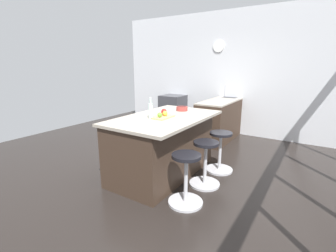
{
  "coord_description": "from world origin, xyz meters",
  "views": [
    {
      "loc": [
        3.06,
        2.06,
        1.7
      ],
      "look_at": [
        0.09,
        0.15,
        0.8
      ],
      "focal_mm": 25.69,
      "sensor_mm": 36.0,
      "label": 1
    }
  ],
  "objects_px": {
    "fruit_bowl": "(182,108)",
    "stool_middle": "(205,165)",
    "apple_yellow": "(165,113)",
    "water_bottle": "(151,110)",
    "apple_red": "(164,112)",
    "kitchen_island": "(163,145)",
    "stool_near_camera": "(186,181)",
    "apple_green": "(160,115)",
    "oven_range": "(173,111)",
    "cutting_board": "(162,117)",
    "stool_by_window": "(220,153)"
  },
  "relations": [
    {
      "from": "stool_by_window",
      "to": "apple_red",
      "type": "bearing_deg",
      "value": -54.35
    },
    {
      "from": "kitchen_island",
      "to": "apple_green",
      "type": "height_order",
      "value": "apple_green"
    },
    {
      "from": "stool_by_window",
      "to": "cutting_board",
      "type": "distance_m",
      "value": 1.14
    },
    {
      "from": "stool_near_camera",
      "to": "apple_yellow",
      "type": "height_order",
      "value": "apple_yellow"
    },
    {
      "from": "stool_middle",
      "to": "water_bottle",
      "type": "distance_m",
      "value": 1.11
    },
    {
      "from": "apple_green",
      "to": "apple_yellow",
      "type": "bearing_deg",
      "value": 174.47
    },
    {
      "from": "stool_middle",
      "to": "cutting_board",
      "type": "xyz_separation_m",
      "value": [
        0.08,
        -0.68,
        0.64
      ]
    },
    {
      "from": "fruit_bowl",
      "to": "apple_yellow",
      "type": "bearing_deg",
      "value": 4.68
    },
    {
      "from": "stool_middle",
      "to": "apple_red",
      "type": "distance_m",
      "value": 1.01
    },
    {
      "from": "kitchen_island",
      "to": "apple_red",
      "type": "relative_size",
      "value": 20.96
    },
    {
      "from": "cutting_board",
      "to": "water_bottle",
      "type": "relative_size",
      "value": 1.15
    },
    {
      "from": "fruit_bowl",
      "to": "stool_middle",
      "type": "bearing_deg",
      "value": 51.76
    },
    {
      "from": "apple_yellow",
      "to": "fruit_bowl",
      "type": "distance_m",
      "value": 0.6
    },
    {
      "from": "stool_near_camera",
      "to": "apple_green",
      "type": "xyz_separation_m",
      "value": [
        -0.42,
        -0.67,
        0.68
      ]
    },
    {
      "from": "kitchen_island",
      "to": "apple_yellow",
      "type": "relative_size",
      "value": 24.35
    },
    {
      "from": "apple_red",
      "to": "fruit_bowl",
      "type": "relative_size",
      "value": 0.45
    },
    {
      "from": "oven_range",
      "to": "fruit_bowl",
      "type": "bearing_deg",
      "value": 35.03
    },
    {
      "from": "apple_green",
      "to": "fruit_bowl",
      "type": "xyz_separation_m",
      "value": [
        -0.72,
        -0.04,
        -0.02
      ]
    },
    {
      "from": "apple_red",
      "to": "apple_yellow",
      "type": "bearing_deg",
      "value": 41.4
    },
    {
      "from": "stool_middle",
      "to": "stool_near_camera",
      "type": "distance_m",
      "value": 0.58
    },
    {
      "from": "stool_near_camera",
      "to": "apple_yellow",
      "type": "distance_m",
      "value": 1.09
    },
    {
      "from": "cutting_board",
      "to": "water_bottle",
      "type": "xyz_separation_m",
      "value": [
        0.15,
        -0.1,
        0.11
      ]
    },
    {
      "from": "water_bottle",
      "to": "stool_middle",
      "type": "bearing_deg",
      "value": 106.8
    },
    {
      "from": "stool_middle",
      "to": "water_bottle",
      "type": "height_order",
      "value": "water_bottle"
    },
    {
      "from": "oven_range",
      "to": "water_bottle",
      "type": "xyz_separation_m",
      "value": [
        2.86,
        1.37,
        0.62
      ]
    },
    {
      "from": "oven_range",
      "to": "kitchen_island",
      "type": "xyz_separation_m",
      "value": [
        2.62,
        1.42,
        0.03
      ]
    },
    {
      "from": "stool_middle",
      "to": "apple_red",
      "type": "height_order",
      "value": "apple_red"
    },
    {
      "from": "apple_red",
      "to": "water_bottle",
      "type": "height_order",
      "value": "water_bottle"
    },
    {
      "from": "apple_yellow",
      "to": "stool_middle",
      "type": "bearing_deg",
      "value": 93.37
    },
    {
      "from": "cutting_board",
      "to": "apple_green",
      "type": "distance_m",
      "value": 0.09
    },
    {
      "from": "oven_range",
      "to": "apple_green",
      "type": "distance_m",
      "value": 3.2
    },
    {
      "from": "apple_yellow",
      "to": "fruit_bowl",
      "type": "height_order",
      "value": "apple_yellow"
    },
    {
      "from": "water_bottle",
      "to": "oven_range",
      "type": "bearing_deg",
      "value": -154.29
    },
    {
      "from": "cutting_board",
      "to": "water_bottle",
      "type": "height_order",
      "value": "water_bottle"
    },
    {
      "from": "oven_range",
      "to": "cutting_board",
      "type": "bearing_deg",
      "value": 28.6
    },
    {
      "from": "stool_by_window",
      "to": "stool_near_camera",
      "type": "xyz_separation_m",
      "value": [
        1.16,
        0.0,
        0.0
      ]
    },
    {
      "from": "apple_yellow",
      "to": "water_bottle",
      "type": "relative_size",
      "value": 0.24
    },
    {
      "from": "stool_near_camera",
      "to": "water_bottle",
      "type": "distance_m",
      "value": 1.14
    },
    {
      "from": "oven_range",
      "to": "stool_by_window",
      "type": "xyz_separation_m",
      "value": [
        2.04,
        2.15,
        -0.13
      ]
    },
    {
      "from": "stool_near_camera",
      "to": "apple_red",
      "type": "xyz_separation_m",
      "value": [
        -0.63,
        -0.74,
        0.69
      ]
    },
    {
      "from": "stool_middle",
      "to": "apple_yellow",
      "type": "bearing_deg",
      "value": -86.63
    },
    {
      "from": "stool_near_camera",
      "to": "apple_green",
      "type": "bearing_deg",
      "value": -121.79
    },
    {
      "from": "kitchen_island",
      "to": "stool_near_camera",
      "type": "relative_size",
      "value": 2.79
    },
    {
      "from": "stool_near_camera",
      "to": "apple_yellow",
      "type": "bearing_deg",
      "value": -129.11
    },
    {
      "from": "stool_near_camera",
      "to": "oven_range",
      "type": "bearing_deg",
      "value": -146.02
    },
    {
      "from": "apple_red",
      "to": "water_bottle",
      "type": "bearing_deg",
      "value": -8.35
    },
    {
      "from": "apple_green",
      "to": "oven_range",
      "type": "bearing_deg",
      "value": -151.95
    },
    {
      "from": "stool_by_window",
      "to": "fruit_bowl",
      "type": "distance_m",
      "value": 0.98
    },
    {
      "from": "oven_range",
      "to": "kitchen_island",
      "type": "bearing_deg",
      "value": 28.52
    },
    {
      "from": "apple_red",
      "to": "cutting_board",
      "type": "bearing_deg",
      "value": 23.66
    }
  ]
}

